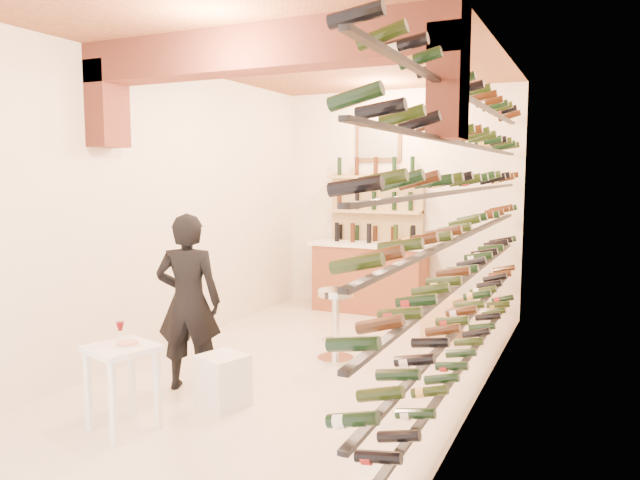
# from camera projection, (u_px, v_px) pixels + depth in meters

# --- Properties ---
(ground) EXTENTS (6.00, 6.00, 0.00)m
(ground) POSITION_uv_depth(u_px,v_px,m) (308.00, 367.00, 6.19)
(ground) COLOR beige
(ground) RESTS_ON ground
(room_shell) EXTENTS (3.52, 6.02, 3.21)m
(room_shell) POSITION_uv_depth(u_px,v_px,m) (295.00, 147.00, 5.71)
(room_shell) COLOR silver
(room_shell) RESTS_ON ground
(wine_rack) EXTENTS (0.32, 5.70, 2.56)m
(wine_rack) POSITION_uv_depth(u_px,v_px,m) (460.00, 224.00, 5.38)
(wine_rack) COLOR black
(wine_rack) RESTS_ON ground
(back_counter) EXTENTS (1.70, 0.62, 1.29)m
(back_counter) POSITION_uv_depth(u_px,v_px,m) (370.00, 275.00, 8.65)
(back_counter) COLOR brown
(back_counter) RESTS_ON ground
(back_shelving) EXTENTS (1.40, 0.31, 2.73)m
(back_shelving) POSITION_uv_depth(u_px,v_px,m) (376.00, 230.00, 8.79)
(back_shelving) COLOR tan
(back_shelving) RESTS_ON ground
(tasting_table) EXTENTS (0.58, 0.58, 0.82)m
(tasting_table) POSITION_uv_depth(u_px,v_px,m) (122.00, 361.00, 4.63)
(tasting_table) COLOR white
(tasting_table) RESTS_ON ground
(white_stool) EXTENTS (0.45, 0.45, 0.45)m
(white_stool) POSITION_uv_depth(u_px,v_px,m) (223.00, 381.00, 5.14)
(white_stool) COLOR white
(white_stool) RESTS_ON ground
(person) EXTENTS (0.70, 0.59, 1.64)m
(person) POSITION_uv_depth(u_px,v_px,m) (188.00, 302.00, 5.51)
(person) COLOR black
(person) RESTS_ON ground
(chrome_barstool) EXTENTS (0.40, 0.40, 0.77)m
(chrome_barstool) POSITION_uv_depth(u_px,v_px,m) (336.00, 319.00, 6.39)
(chrome_barstool) COLOR silver
(chrome_barstool) RESTS_ON ground
(crate_lower) EXTENTS (0.47, 0.36, 0.26)m
(crate_lower) POSITION_uv_depth(u_px,v_px,m) (442.00, 329.00, 7.21)
(crate_lower) COLOR tan
(crate_lower) RESTS_ON ground
(crate_upper) EXTENTS (0.57, 0.48, 0.28)m
(crate_upper) POSITION_uv_depth(u_px,v_px,m) (442.00, 307.00, 7.18)
(crate_upper) COLOR tan
(crate_upper) RESTS_ON crate_lower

